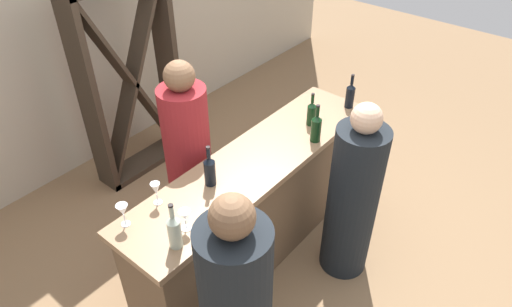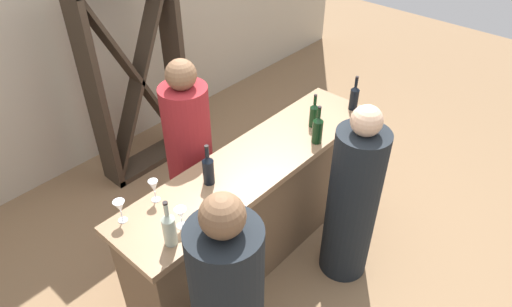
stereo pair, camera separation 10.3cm
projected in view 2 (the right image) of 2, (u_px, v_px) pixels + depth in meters
ground_plane at (256, 251)px, 3.85m from camera, size 12.00×12.00×0.00m
back_wall at (76, 24)px, 4.17m from camera, size 8.00×0.10×2.80m
bar_counter at (256, 208)px, 3.55m from camera, size 2.28×0.55×0.98m
wine_rack at (137, 80)px, 4.26m from camera, size 0.96×0.28×1.90m
wine_bottle_leftmost_clear_pale at (169, 228)px, 2.56m from camera, size 0.08×0.08×0.32m
wine_bottle_second_left_near_black at (208, 169)px, 2.99m from camera, size 0.08×0.08×0.30m
wine_bottle_center_dark_green at (318, 129)px, 3.35m from camera, size 0.08×0.08×0.31m
wine_bottle_second_right_dark_green at (314, 114)px, 3.53m from camera, size 0.07×0.07×0.28m
wine_bottle_rightmost_near_black at (354, 97)px, 3.73m from camera, size 0.07×0.07×0.30m
wine_glass_near_left at (181, 214)px, 2.68m from camera, size 0.07×0.07×0.14m
wine_glass_near_center at (154, 187)px, 2.85m from camera, size 0.06×0.06×0.16m
wine_glass_near_right at (120, 207)px, 2.71m from camera, size 0.07×0.07×0.16m
person_left_guest at (352, 203)px, 3.32m from camera, size 0.46×0.46×1.50m
person_right_guest at (191, 164)px, 3.57m from camera, size 0.46×0.46×1.64m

